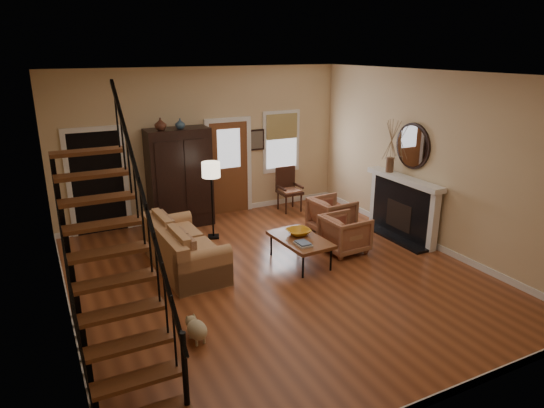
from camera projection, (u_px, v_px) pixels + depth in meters
name	position (u px, v px, depth m)	size (l,w,h in m)	color
room	(214.00, 170.00, 9.02)	(7.00, 7.33, 3.30)	brown
staircase	(110.00, 243.00, 5.38)	(0.94, 2.80, 3.20)	brown
fireplace	(404.00, 201.00, 9.71)	(0.33, 1.95, 2.30)	black
armoire	(180.00, 178.00, 10.22)	(1.30, 0.60, 2.10)	black
vase_a	(160.00, 124.00, 9.62)	(0.24, 0.24, 0.25)	#4C2619
vase_b	(180.00, 124.00, 9.80)	(0.20, 0.20, 0.21)	#334C60
sofa	(184.00, 246.00, 8.38)	(0.91, 2.11, 0.78)	tan
coffee_table	(300.00, 250.00, 8.62)	(0.72, 1.23, 0.47)	brown
bowl	(299.00, 232.00, 8.68)	(0.42, 0.42, 0.10)	#C37F16
books	(303.00, 244.00, 8.23)	(0.23, 0.31, 0.06)	beige
armchair_left	(345.00, 234.00, 9.07)	(0.76, 0.78, 0.71)	brown
armchair_right	(332.00, 215.00, 10.03)	(0.78, 0.80, 0.73)	brown
floor_lamp	(212.00, 201.00, 9.59)	(0.36, 0.36, 1.56)	black
side_chair	(290.00, 190.00, 11.31)	(0.54, 0.54, 1.02)	#361B11
dog	(197.00, 331.00, 6.32)	(0.24, 0.41, 0.30)	#CDBA8C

